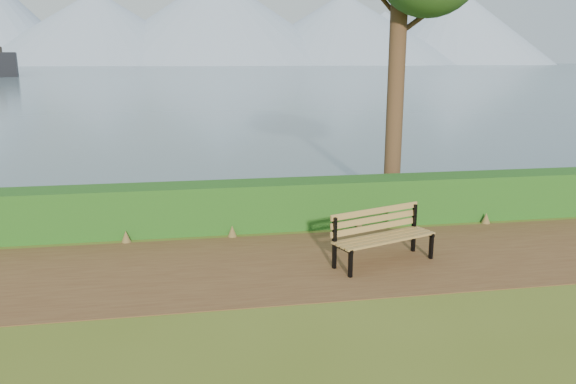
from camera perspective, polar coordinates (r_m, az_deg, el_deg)
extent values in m
plane|color=#52621C|center=(9.79, 1.75, -7.86)|extent=(140.00, 140.00, 0.00)
cube|color=brown|center=(10.06, 1.40, -7.23)|extent=(40.00, 3.40, 0.01)
cube|color=#1A4E16|center=(12.07, -0.72, -1.25)|extent=(32.00, 0.85, 1.00)
cube|color=#415A69|center=(268.97, -9.72, 12.36)|extent=(700.00, 510.00, 0.00)
cone|color=#8699B2|center=(408.61, -18.76, 15.50)|extent=(160.00, 160.00, 48.00)
cone|color=#8699B2|center=(415.42, -7.17, 16.99)|extent=(190.00, 190.00, 62.00)
cone|color=#8699B2|center=(424.50, 5.62, 16.14)|extent=(170.00, 170.00, 50.00)
cone|color=#8699B2|center=(465.73, 16.46, 15.91)|extent=(150.00, 150.00, 58.00)
cone|color=#8699B2|center=(439.23, -11.33, 14.87)|extent=(120.00, 120.00, 35.00)
cone|color=#8699B2|center=(460.04, 9.73, 15.17)|extent=(130.00, 130.00, 40.00)
cube|color=black|center=(9.40, 6.36, -7.27)|extent=(0.07, 0.08, 0.48)
cube|color=black|center=(9.69, 4.76, -5.23)|extent=(0.07, 0.08, 0.92)
cube|color=black|center=(9.51, 5.56, -5.68)|extent=(0.24, 0.54, 0.05)
cube|color=black|center=(10.51, 14.35, -5.38)|extent=(0.07, 0.08, 0.48)
cube|color=black|center=(10.77, 12.68, -3.61)|extent=(0.07, 0.08, 0.92)
cube|color=black|center=(10.61, 13.53, -3.98)|extent=(0.24, 0.54, 0.05)
cube|color=olive|center=(9.88, 10.52, -4.92)|extent=(1.84, 0.75, 0.04)
cube|color=olive|center=(9.98, 10.02, -4.72)|extent=(1.84, 0.75, 0.04)
cube|color=olive|center=(10.08, 9.53, -4.52)|extent=(1.84, 0.75, 0.04)
cube|color=olive|center=(10.18, 9.05, -4.32)|extent=(1.84, 0.75, 0.04)
cube|color=olive|center=(10.19, 8.85, -3.54)|extent=(1.83, 0.70, 0.11)
cube|color=olive|center=(10.14, 8.88, -2.73)|extent=(1.83, 0.70, 0.11)
cube|color=olive|center=(10.10, 8.91, -1.91)|extent=(1.83, 0.70, 0.11)
cylinder|color=#3E2B19|center=(13.82, 11.03, 13.42)|extent=(0.40, 0.40, 7.24)
cylinder|color=#3E2B19|center=(14.01, 12.98, 16.62)|extent=(1.06, 0.12, 0.79)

